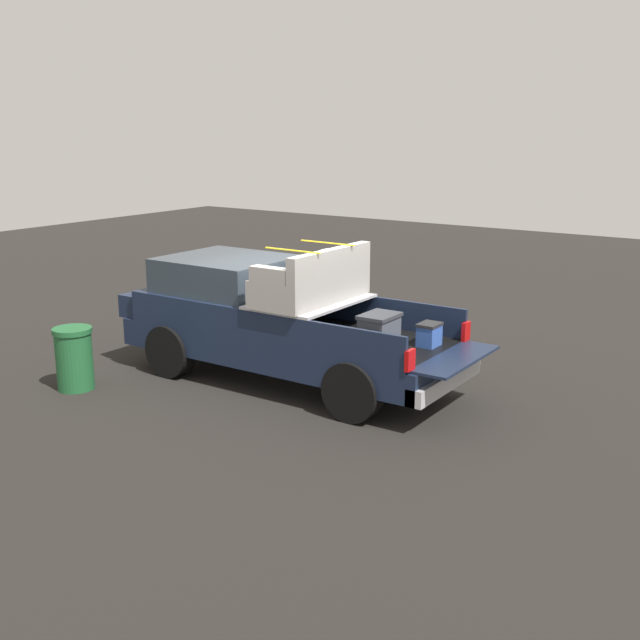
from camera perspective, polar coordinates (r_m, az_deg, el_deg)
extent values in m
plane|color=black|center=(12.52, -2.27, -4.51)|extent=(40.00, 40.00, 0.00)
cube|color=#162138|center=(12.33, -2.30, -1.73)|extent=(5.50, 1.92, 0.44)
cube|color=black|center=(11.62, 2.44, -1.51)|extent=(2.80, 1.80, 0.04)
cube|color=#162138|center=(10.81, -0.16, -1.43)|extent=(2.80, 0.06, 0.50)
cube|color=#162138|center=(12.33, 4.75, 0.49)|extent=(2.80, 0.06, 0.50)
cube|color=#162138|center=(12.31, -2.96, 0.49)|extent=(0.06, 1.80, 0.50)
cube|color=#162138|center=(10.86, 9.97, -2.83)|extent=(0.55, 1.80, 0.04)
cube|color=#B2B2B7|center=(11.91, -0.70, 1.38)|extent=(1.25, 1.92, 0.04)
cube|color=#162138|center=(13.04, -7.09, 1.18)|extent=(2.30, 1.92, 0.50)
cube|color=#2D3842|center=(12.87, -6.82, 3.40)|extent=(1.94, 1.76, 0.55)
cube|color=#162138|center=(13.97, -11.25, 1.63)|extent=(0.40, 1.82, 0.38)
cube|color=#B2B2B7|center=(11.03, 9.16, -4.39)|extent=(0.24, 1.92, 0.24)
cube|color=red|center=(10.16, 6.62, -2.95)|extent=(0.06, 0.20, 0.28)
cube|color=red|center=(11.69, 10.67, -0.83)|extent=(0.06, 0.20, 0.28)
cylinder|color=black|center=(12.86, -10.93, -2.23)|extent=(0.86, 0.30, 0.86)
cylinder|color=black|center=(14.10, -5.87, -0.60)|extent=(0.86, 0.30, 0.86)
cylinder|color=black|center=(10.76, 2.42, -5.25)|extent=(0.86, 0.30, 0.86)
cylinder|color=black|center=(12.21, 6.81, -2.95)|extent=(0.86, 0.30, 0.86)
cube|color=#474C56|center=(10.96, 4.37, -1.05)|extent=(0.40, 0.55, 0.49)
cube|color=#31353C|center=(10.90, 4.39, 0.32)|extent=(0.44, 0.59, 0.05)
ellipsoid|color=#283351|center=(11.34, 4.98, -0.55)|extent=(0.20, 0.31, 0.49)
ellipsoid|color=#283351|center=(11.31, 5.46, -0.99)|extent=(0.09, 0.22, 0.22)
cube|color=#3359B2|center=(11.32, 8.02, -1.16)|extent=(0.26, 0.34, 0.30)
cube|color=#262628|center=(11.28, 8.05, -0.33)|extent=(0.28, 0.36, 0.04)
cube|color=#9E9993|center=(11.86, -0.70, 2.46)|extent=(0.90, 2.02, 0.42)
cube|color=#9E9993|center=(11.58, 0.79, 4.24)|extent=(0.16, 2.02, 0.40)
cube|color=#9E9993|center=(11.11, -3.62, 3.32)|extent=(0.66, 0.20, 0.22)
cube|color=#9E9993|center=(12.57, 1.51, 4.61)|extent=(0.66, 0.20, 0.22)
cube|color=yellow|center=(11.39, -2.03, 5.13)|extent=(1.00, 0.03, 0.02)
cube|color=yellow|center=(12.12, 0.54, 5.69)|extent=(1.00, 0.03, 0.02)
cylinder|color=#1E592D|center=(12.61, -17.59, -2.89)|extent=(0.56, 0.56, 0.90)
cylinder|color=#1E592D|center=(12.49, -17.75, -0.74)|extent=(0.60, 0.60, 0.08)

